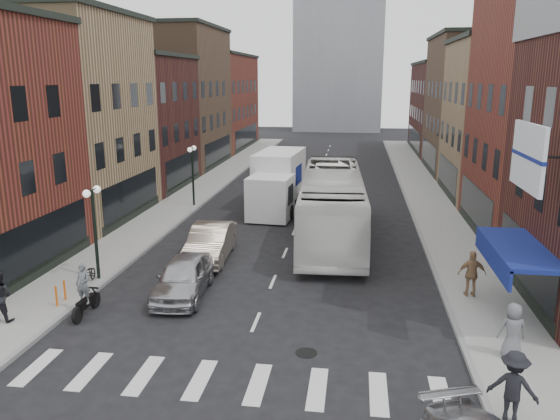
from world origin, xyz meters
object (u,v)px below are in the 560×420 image
object	(u,v)px
bike_rack	(61,293)
parked_bicycle	(89,275)
billboard_sign	(531,159)
sedan_left_far	(210,243)
streetlamp_near	(94,216)
box_truck	(277,182)
transit_bus	(332,205)
ped_right_c	(513,330)
ped_right_a	(513,387)
streetlamp_far	(192,164)
ped_right_b	(472,274)
motorcycle_rider	(84,292)
sedan_left_near	(183,277)

from	to	relation	value
bike_rack	parked_bicycle	xyz separation A→B (m)	(0.10, 2.04, -0.00)
billboard_sign	parked_bicycle	bearing A→B (deg)	170.00
sedan_left_far	parked_bicycle	world-z (taller)	sedan_left_far
billboard_sign	streetlamp_near	world-z (taller)	billboard_sign
box_truck	transit_bus	world-z (taller)	transit_bus
sedan_left_far	parked_bicycle	size ratio (longest dim) A/B	3.33
billboard_sign	parked_bicycle	xyz separation A→B (m)	(-16.09, 2.84, -5.58)
sedan_left_far	ped_right_c	xyz separation A→B (m)	(11.69, -8.16, 0.19)
sedan_left_far	ped_right_a	size ratio (longest dim) A/B	2.69
streetlamp_far	box_truck	xyz separation A→B (m)	(5.67, 0.12, -1.07)
ped_right_c	bike_rack	bearing A→B (deg)	-13.84
ped_right_c	billboard_sign	bearing A→B (deg)	-112.96
billboard_sign	box_truck	world-z (taller)	billboard_sign
ped_right_b	parked_bicycle	bearing A→B (deg)	0.91
transit_bus	motorcycle_rider	bearing A→B (deg)	-129.76
parked_bicycle	streetlamp_near	bearing A→B (deg)	74.44
box_truck	ped_right_c	xyz separation A→B (m)	(10.00, -18.73, -0.82)
streetlamp_far	transit_bus	bearing A→B (deg)	-32.84
ped_right_b	box_truck	bearing A→B (deg)	-57.34
streetlamp_near	ped_right_a	world-z (taller)	streetlamp_near
streetlamp_near	sedan_left_near	distance (m)	4.72
motorcycle_rider	transit_bus	xyz separation A→B (m)	(8.44, 11.16, 0.95)
box_truck	sedan_left_near	size ratio (longest dim) A/B	1.89
streetlamp_far	box_truck	world-z (taller)	streetlamp_far
streetlamp_far	sedan_left_near	xyz separation A→B (m)	(4.10, -15.00, -2.13)
motorcycle_rider	streetlamp_far	bearing A→B (deg)	95.31
box_truck	sedan_left_far	distance (m)	10.74
transit_bus	parked_bicycle	world-z (taller)	transit_bus
transit_bus	sedan_left_far	size ratio (longest dim) A/B	2.69
streetlamp_far	ped_right_a	size ratio (longest dim) A/B	2.18
ped_right_a	parked_bicycle	bearing A→B (deg)	-7.06
transit_bus	ped_right_c	distance (m)	13.87
sedan_left_near	ped_right_a	distance (m)	12.79
billboard_sign	parked_bicycle	size ratio (longest dim) A/B	2.43
sedan_left_near	transit_bus	bearing A→B (deg)	54.31
ped_right_b	ped_right_a	bearing A→B (deg)	83.55
sedan_left_far	bike_rack	bearing A→B (deg)	-126.89
bike_rack	motorcycle_rider	xyz separation A→B (m)	(1.33, -0.63, 0.39)
transit_bus	sedan_left_far	xyz separation A→B (m)	(-5.60, -4.26, -1.06)
box_truck	parked_bicycle	distance (m)	15.92
ped_right_b	ped_right_c	distance (m)	4.82
streetlamp_far	box_truck	size ratio (longest dim) A/B	0.47
box_truck	parked_bicycle	bearing A→B (deg)	-106.78
billboard_sign	ped_right_c	size ratio (longest dim) A/B	2.12
motorcycle_rider	ped_right_a	bearing A→B (deg)	-17.24
streetlamp_far	parked_bicycle	size ratio (longest dim) A/B	2.70
motorcycle_rider	box_truck	bearing A→B (deg)	77.01
bike_rack	ped_right_c	bearing A→B (deg)	-6.85
streetlamp_far	ped_right_c	xyz separation A→B (m)	(15.67, -18.61, -1.89)
billboard_sign	motorcycle_rider	world-z (taller)	billboard_sign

